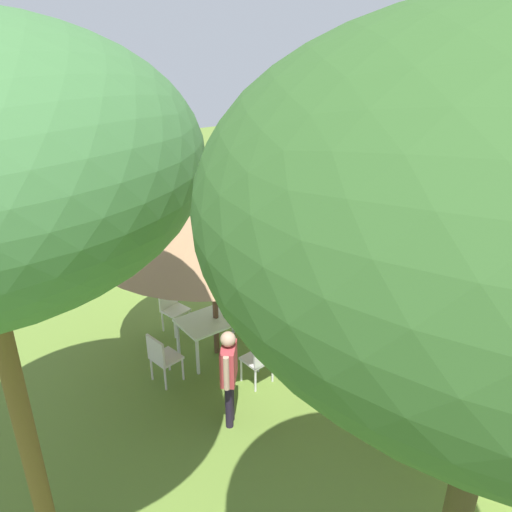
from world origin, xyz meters
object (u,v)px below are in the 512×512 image
object	(u,v)px
striped_lounge_chair	(435,274)
guest_beside_umbrella	(229,370)
zebra_by_umbrella	(363,209)
shade_umbrella	(212,214)
patio_chair_near_hut	(259,302)
zebra_toward_hut	(118,232)
patio_dining_table	(216,322)
patio_chair_west_end	(172,306)
patio_chair_east_end	(162,356)
zebra_nearest_camera	(363,260)
patio_chair_near_lawn	(260,358)
standing_watcher	(270,208)

from	to	relation	value
striped_lounge_chair	guest_beside_umbrella	bearing A→B (deg)	-94.55
striped_lounge_chair	zebra_by_umbrella	bearing A→B (deg)	160.42
guest_beside_umbrella	zebra_by_umbrella	distance (m)	7.47
shade_umbrella	patio_chair_near_hut	world-z (taller)	shade_umbrella
striped_lounge_chair	zebra_toward_hut	xyz separation A→B (m)	(5.85, -4.66, 0.67)
patio_dining_table	patio_chair_near_hut	distance (m)	1.20
shade_umbrella	patio_chair_west_end	xyz separation A→B (m)	(0.36, -1.14, -2.15)
guest_beside_umbrella	shade_umbrella	bearing A→B (deg)	-165.21
shade_umbrella	patio_chair_near_hut	size ratio (longest dim) A/B	4.32
guest_beside_umbrella	patio_chair_west_end	bearing A→B (deg)	-150.03
patio_chair_near_hut	patio_chair_west_end	world-z (taller)	same
striped_lounge_chair	zebra_toward_hut	world-z (taller)	zebra_toward_hut
shade_umbrella	patio_chair_east_end	xyz separation A→B (m)	(1.16, 0.29, -2.15)
guest_beside_umbrella	striped_lounge_chair	bearing A→B (deg)	139.50
shade_umbrella	patio_chair_west_end	size ratio (longest dim) A/B	4.32
patio_chair_east_end	zebra_nearest_camera	xyz separation A→B (m)	(-4.63, -0.30, 0.48)
guest_beside_umbrella	zebra_toward_hut	distance (m)	6.12
zebra_nearest_camera	patio_chair_west_end	bearing A→B (deg)	-47.88
patio_chair_east_end	patio_chair_near_lawn	bearing A→B (deg)	42.67
patio_chair_east_end	patio_dining_table	bearing A→B (deg)	90.00
striped_lounge_chair	zebra_by_umbrella	world-z (taller)	zebra_by_umbrella
standing_watcher	striped_lounge_chair	size ratio (longest dim) A/B	1.81
patio_chair_near_hut	standing_watcher	world-z (taller)	standing_watcher
standing_watcher	patio_chair_near_lawn	bearing A→B (deg)	83.99
shade_umbrella	zebra_by_umbrella	size ratio (longest dim) A/B	1.98
shade_umbrella	patio_chair_near_lawn	xyz separation A→B (m)	(-0.19, 1.18, -2.15)
patio_chair_near_lawn	zebra_by_umbrella	bearing A→B (deg)	23.58
patio_chair_east_end	zebra_toward_hut	distance (m)	4.77
patio_dining_table	patio_chair_near_lawn	size ratio (longest dim) A/B	1.53
shade_umbrella	striped_lounge_chair	bearing A→B (deg)	177.19
patio_chair_west_end	patio_chair_near_lawn	size ratio (longest dim) A/B	1.00
patio_chair_east_end	zebra_nearest_camera	distance (m)	4.67
patio_chair_east_end	zebra_by_umbrella	world-z (taller)	zebra_by_umbrella
standing_watcher	zebra_toward_hut	xyz separation A→B (m)	(3.98, -0.60, -0.06)
shade_umbrella	zebra_toward_hut	distance (m)	4.74
guest_beside_umbrella	zebra_toward_hut	xyz separation A→B (m)	(-0.34, -6.11, -0.03)
patio_dining_table	standing_watcher	world-z (taller)	standing_watcher
patio_chair_west_end	zebra_toward_hut	bearing A→B (deg)	-107.76
patio_chair_west_end	standing_watcher	world-z (taller)	standing_watcher
patio_chair_near_lawn	zebra_by_umbrella	distance (m)	6.46
guest_beside_umbrella	zebra_nearest_camera	bearing A→B (deg)	148.96
patio_chair_near_lawn	striped_lounge_chair	bearing A→B (deg)	0.31
standing_watcher	zebra_by_umbrella	size ratio (longest dim) A/B	0.84
standing_watcher	zebra_nearest_camera	bearing A→B (deg)	116.20
shade_umbrella	zebra_by_umbrella	xyz separation A→B (m)	(-5.60, -2.33, -1.62)
shade_umbrella	guest_beside_umbrella	distance (m)	2.51
patio_dining_table	standing_watcher	distance (m)	5.27
zebra_nearest_camera	patio_dining_table	bearing A→B (deg)	-31.30
patio_chair_east_end	striped_lounge_chair	bearing A→B (deg)	76.13
patio_chair_near_lawn	standing_watcher	size ratio (longest dim) A/B	0.55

